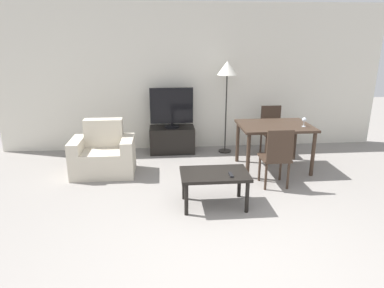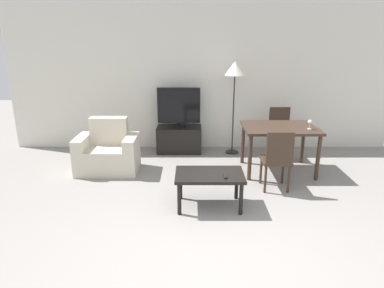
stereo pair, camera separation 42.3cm
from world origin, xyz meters
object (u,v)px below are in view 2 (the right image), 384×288
(dining_chair_near, at_px, (278,158))
(wine_glass_left, at_px, (311,123))
(coffee_table, at_px, (210,178))
(dining_table, at_px, (280,132))
(remote_primary, at_px, (226,176))
(armchair, at_px, (109,153))
(floor_lamp, at_px, (236,73))
(tv_stand, at_px, (180,139))
(tv, at_px, (180,107))
(dining_chair_far, at_px, (281,130))

(dining_chair_near, height_order, wine_glass_left, wine_glass_left)
(coffee_table, bearing_deg, dining_table, 46.48)
(dining_table, bearing_deg, remote_primary, -126.23)
(wine_glass_left, bearing_deg, dining_chair_near, -136.52)
(armchair, relative_size, remote_primary, 6.42)
(remote_primary, bearing_deg, armchair, 142.64)
(armchair, bearing_deg, floor_lamp, 22.85)
(tv_stand, xyz_separation_m, dining_chair_near, (1.43, -1.74, 0.25))
(armchair, bearing_deg, tv, 41.06)
(tv, relative_size, remote_primary, 5.26)
(tv, height_order, dining_chair_far, tv)
(remote_primary, xyz_separation_m, wine_glass_left, (1.39, 1.17, 0.38))
(tv_stand, distance_m, dining_chair_near, 2.26)
(dining_table, height_order, floor_lamp, floor_lamp)
(armchair, distance_m, remote_primary, 2.23)
(dining_table, bearing_deg, coffee_table, -133.52)
(armchair, relative_size, coffee_table, 1.12)
(dining_table, bearing_deg, dining_chair_near, -105.16)
(floor_lamp, bearing_deg, tv_stand, 175.14)
(armchair, distance_m, wine_glass_left, 3.21)
(dining_chair_far, bearing_deg, floor_lamp, 168.38)
(remote_primary, bearing_deg, coffee_table, 150.28)
(dining_table, height_order, dining_chair_far, dining_chair_far)
(tv_stand, xyz_separation_m, dining_chair_far, (1.83, -0.26, 0.25))
(dining_chair_near, distance_m, dining_chair_far, 1.53)
(armchair, xyz_separation_m, tv_stand, (1.12, 0.98, -0.06))
(tv_stand, height_order, dining_chair_far, dining_chair_far)
(floor_lamp, bearing_deg, dining_table, -55.33)
(tv_stand, relative_size, dining_chair_near, 0.94)
(tv, bearing_deg, floor_lamp, -4.72)
(dining_chair_far, bearing_deg, tv_stand, 172.04)
(armchair, bearing_deg, dining_table, -0.41)
(armchair, height_order, tv, tv)
(dining_table, bearing_deg, dining_chair_far, 74.84)
(armchair, height_order, wine_glass_left, wine_glass_left)
(floor_lamp, bearing_deg, tv, 175.28)
(tv, height_order, dining_table, tv)
(dining_chair_near, xyz_separation_m, dining_chair_far, (0.40, 1.48, 0.00))
(armchair, distance_m, coffee_table, 2.02)
(coffee_table, distance_m, dining_table, 1.71)
(armchair, height_order, dining_chair_near, dining_chair_near)
(armchair, bearing_deg, wine_glass_left, -3.31)
(dining_table, relative_size, floor_lamp, 0.68)
(dining_chair_near, height_order, dining_chair_far, same)
(armchair, relative_size, tv_stand, 1.16)
(tv_stand, height_order, dining_table, dining_table)
(dining_chair_far, relative_size, remote_primary, 5.92)
(coffee_table, distance_m, dining_chair_near, 1.08)
(tv, distance_m, remote_primary, 2.45)
(coffee_table, height_order, dining_chair_near, dining_chair_near)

